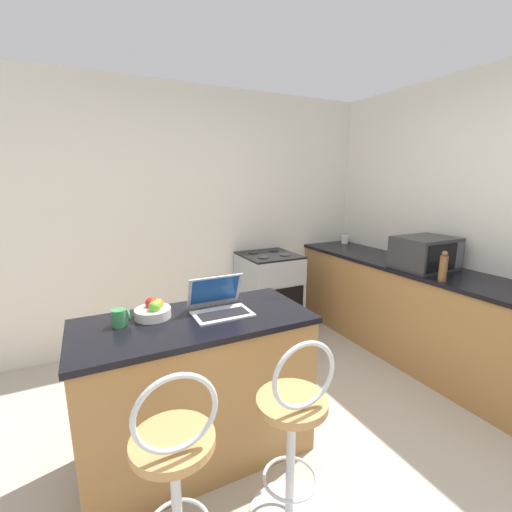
% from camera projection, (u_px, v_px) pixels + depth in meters
% --- Properties ---
extents(ground_plane, '(20.00, 20.00, 0.00)m').
position_uv_depth(ground_plane, '(326.00, 507.00, 1.79)').
color(ground_plane, '#ADA393').
extents(wall_back, '(12.00, 0.06, 2.60)m').
position_uv_depth(wall_back, '(191.00, 217.00, 3.57)').
color(wall_back, silver).
rests_on(wall_back, ground_plane).
extents(breakfast_bar, '(1.34, 0.62, 0.90)m').
position_uv_depth(breakfast_bar, '(198.00, 388.00, 2.06)').
color(breakfast_bar, '#9E703D').
rests_on(breakfast_bar, ground_plane).
extents(counter_right, '(0.64, 2.86, 0.90)m').
position_uv_depth(counter_right, '(415.00, 312.00, 3.24)').
color(counter_right, '#9E703D').
rests_on(counter_right, ground_plane).
extents(bar_stool_near, '(0.40, 0.40, 1.01)m').
position_uv_depth(bar_stool_near, '(176.00, 483.00, 1.39)').
color(bar_stool_near, silver).
rests_on(bar_stool_near, ground_plane).
extents(bar_stool_far, '(0.40, 0.40, 1.01)m').
position_uv_depth(bar_stool_far, '(293.00, 438.00, 1.63)').
color(bar_stool_far, silver).
rests_on(bar_stool_far, ground_plane).
extents(laptop, '(0.34, 0.28, 0.21)m').
position_uv_depth(laptop, '(219.00, 303.00, 2.05)').
color(laptop, '#B7BABF').
rests_on(laptop, breakfast_bar).
extents(microwave, '(0.51, 0.40, 0.29)m').
position_uv_depth(microwave, '(425.00, 253.00, 3.05)').
color(microwave, '#2D2D30').
rests_on(microwave, counter_right).
extents(stove_range, '(0.58, 0.61, 0.91)m').
position_uv_depth(stove_range, '(269.00, 294.00, 3.77)').
color(stove_range, '#9EA3A8').
rests_on(stove_range, ground_plane).
extents(mug_white, '(0.10, 0.08, 0.10)m').
position_uv_depth(mug_white, '(345.00, 239.00, 4.31)').
color(mug_white, white).
rests_on(mug_white, counter_right).
extents(mug_green, '(0.09, 0.08, 0.09)m').
position_uv_depth(mug_green, '(120.00, 318.00, 1.85)').
color(mug_green, '#338447').
rests_on(mug_green, breakfast_bar).
extents(fruit_bowl, '(0.20, 0.20, 0.11)m').
position_uv_depth(fruit_bowl, '(153.00, 311.00, 1.97)').
color(fruit_bowl, silver).
rests_on(fruit_bowl, breakfast_bar).
extents(pepper_mill, '(0.06, 0.06, 0.24)m').
position_uv_depth(pepper_mill, '(443.00, 267.00, 2.67)').
color(pepper_mill, brown).
rests_on(pepper_mill, counter_right).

